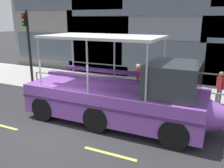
% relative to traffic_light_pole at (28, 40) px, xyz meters
% --- Properties ---
extents(ground_plane, '(120.00, 120.00, 0.00)m').
position_rel_traffic_light_pole_xyz_m(ground_plane, '(5.46, -3.95, -2.82)').
color(ground_plane, '#2B2B2D').
extents(sidewalk, '(32.00, 4.80, 0.18)m').
position_rel_traffic_light_pole_xyz_m(sidewalk, '(5.46, 1.65, -2.73)').
color(sidewalk, '#A8A59E').
rests_on(sidewalk, ground_plane).
extents(curb_edge, '(32.00, 0.18, 0.18)m').
position_rel_traffic_light_pole_xyz_m(curb_edge, '(5.46, -0.84, -2.73)').
color(curb_edge, '#B2ADA3').
rests_on(curb_edge, ground_plane).
extents(lane_centreline, '(25.80, 0.12, 0.01)m').
position_rel_traffic_light_pole_xyz_m(lane_centreline, '(5.46, -5.02, -2.81)').
color(lane_centreline, '#DBD64C').
rests_on(lane_centreline, ground_plane).
extents(curb_guardrail, '(11.81, 0.09, 0.90)m').
position_rel_traffic_light_pole_xyz_m(curb_guardrail, '(6.76, -0.50, -2.03)').
color(curb_guardrail, gray).
rests_on(curb_guardrail, sidewalk).
extents(traffic_light_pole, '(0.24, 0.46, 4.37)m').
position_rel_traffic_light_pole_xyz_m(traffic_light_pole, '(0.00, 0.00, 0.00)').
color(traffic_light_pole, black).
rests_on(traffic_light_pole, sidewalk).
extents(duck_tour_boat, '(8.85, 2.69, 3.44)m').
position_rel_traffic_light_pole_xyz_m(duck_tour_boat, '(7.45, -2.67, -1.71)').
color(duck_tour_boat, purple).
rests_on(duck_tour_boat, ground_plane).
extents(pedestrian_near_bow, '(0.35, 0.34, 1.57)m').
position_rel_traffic_light_pole_xyz_m(pedestrian_near_bow, '(10.75, 0.70, -1.69)').
color(pedestrian_near_bow, '#47423D').
rests_on(pedestrian_near_bow, sidewalk).
extents(pedestrian_mid_left, '(0.26, 0.46, 1.65)m').
position_rel_traffic_light_pole_xyz_m(pedestrian_mid_left, '(6.83, 0.50, -1.64)').
color(pedestrian_mid_left, '#47423D').
rests_on(pedestrian_mid_left, sidewalk).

